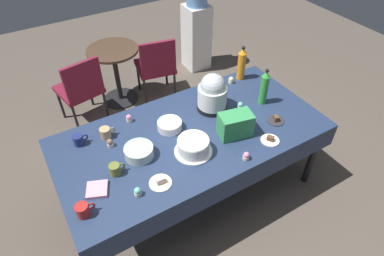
# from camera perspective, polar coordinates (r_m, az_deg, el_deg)

# --- Properties ---
(ground) EXTENTS (9.00, 9.00, 0.00)m
(ground) POSITION_cam_1_polar(r_m,az_deg,el_deg) (3.23, 0.00, -10.61)
(ground) COLOR brown
(potluck_table) EXTENTS (2.20, 1.10, 0.75)m
(potluck_table) POSITION_cam_1_polar(r_m,az_deg,el_deg) (2.71, 0.00, -1.76)
(potluck_table) COLOR navy
(potluck_table) RESTS_ON ground
(frosted_layer_cake) EXTENTS (0.29, 0.29, 0.13)m
(frosted_layer_cake) POSITION_cam_1_polar(r_m,az_deg,el_deg) (2.47, 0.22, -3.20)
(frosted_layer_cake) COLOR silver
(frosted_layer_cake) RESTS_ON potluck_table
(slow_cooker) EXTENTS (0.26, 0.26, 0.35)m
(slow_cooker) POSITION_cam_1_polar(r_m,az_deg,el_deg) (2.82, 3.57, 6.06)
(slow_cooker) COLOR black
(slow_cooker) RESTS_ON potluck_table
(glass_salad_bowl) EXTENTS (0.22, 0.22, 0.08)m
(glass_salad_bowl) POSITION_cam_1_polar(r_m,az_deg,el_deg) (2.49, -9.23, -4.10)
(glass_salad_bowl) COLOR #B2C6BC
(glass_salad_bowl) RESTS_ON potluck_table
(ceramic_snack_bowl) EXTENTS (0.20, 0.20, 0.07)m
(ceramic_snack_bowl) POSITION_cam_1_polar(r_m,az_deg,el_deg) (2.69, -3.92, 0.49)
(ceramic_snack_bowl) COLOR silver
(ceramic_snack_bowl) RESTS_ON potluck_table
(dessert_plate_white) EXTENTS (0.15, 0.15, 0.04)m
(dessert_plate_white) POSITION_cam_1_polar(r_m,az_deg,el_deg) (2.67, 13.45, -2.00)
(dessert_plate_white) COLOR white
(dessert_plate_white) RESTS_ON potluck_table
(dessert_plate_charcoal) EXTENTS (0.14, 0.14, 0.05)m
(dessert_plate_charcoal) POSITION_cam_1_polar(r_m,az_deg,el_deg) (2.86, 14.38, 1.36)
(dessert_plate_charcoal) COLOR #2D2D33
(dessert_plate_charcoal) RESTS_ON potluck_table
(dessert_plate_cream) EXTENTS (0.16, 0.16, 0.05)m
(dessert_plate_cream) POSITION_cam_1_polar(r_m,az_deg,el_deg) (2.32, -5.53, -9.35)
(dessert_plate_cream) COLOR beige
(dessert_plate_cream) RESTS_ON potluck_table
(cupcake_vanilla) EXTENTS (0.05, 0.05, 0.07)m
(cupcake_vanilla) POSITION_cam_1_polar(r_m,az_deg,el_deg) (2.81, -10.91, 1.67)
(cupcake_vanilla) COLOR beige
(cupcake_vanilla) RESTS_ON potluck_table
(cupcake_rose) EXTENTS (0.05, 0.05, 0.07)m
(cupcake_rose) POSITION_cam_1_polar(r_m,az_deg,el_deg) (3.24, 6.82, 8.27)
(cupcake_rose) COLOR beige
(cupcake_rose) RESTS_ON potluck_table
(cupcake_berry) EXTENTS (0.05, 0.05, 0.07)m
(cupcake_berry) POSITION_cam_1_polar(r_m,az_deg,el_deg) (2.47, 9.43, -4.84)
(cupcake_berry) COLOR beige
(cupcake_berry) RESTS_ON potluck_table
(cupcake_cocoa) EXTENTS (0.05, 0.05, 0.07)m
(cupcake_cocoa) POSITION_cam_1_polar(r_m,az_deg,el_deg) (2.92, 8.39, 3.87)
(cupcake_cocoa) COLOR beige
(cupcake_cocoa) RESTS_ON potluck_table
(cupcake_mint) EXTENTS (0.05, 0.05, 0.07)m
(cupcake_mint) POSITION_cam_1_polar(r_m,az_deg,el_deg) (2.26, -9.45, -10.91)
(cupcake_mint) COLOR beige
(cupcake_mint) RESTS_ON potluck_table
(cupcake_lemon) EXTENTS (0.05, 0.05, 0.07)m
(cupcake_lemon) POSITION_cam_1_polar(r_m,az_deg,el_deg) (2.62, -14.10, -2.54)
(cupcake_lemon) COLOR beige
(cupcake_lemon) RESTS_ON potluck_table
(soda_bottle_lime_soda) EXTENTS (0.07, 0.07, 0.35)m
(soda_bottle_lime_soda) POSITION_cam_1_polar(r_m,az_deg,el_deg) (2.95, 12.46, 6.87)
(soda_bottle_lime_soda) COLOR green
(soda_bottle_lime_soda) RESTS_ON potluck_table
(soda_bottle_orange_juice) EXTENTS (0.08, 0.08, 0.34)m
(soda_bottle_orange_juice) POSITION_cam_1_polar(r_m,az_deg,el_deg) (3.25, 8.64, 10.96)
(soda_bottle_orange_juice) COLOR orange
(soda_bottle_orange_juice) RESTS_ON potluck_table
(coffee_mug_olive) EXTENTS (0.12, 0.08, 0.09)m
(coffee_mug_olive) POSITION_cam_1_polar(r_m,az_deg,el_deg) (2.40, -13.22, -7.02)
(coffee_mug_olive) COLOR olive
(coffee_mug_olive) RESTS_ON potluck_table
(coffee_mug_red) EXTENTS (0.13, 0.09, 0.09)m
(coffee_mug_red) POSITION_cam_1_polar(r_m,az_deg,el_deg) (2.24, -18.45, -13.43)
(coffee_mug_red) COLOR #B2231E
(coffee_mug_red) RESTS_ON potluck_table
(coffee_mug_tan) EXTENTS (0.13, 0.09, 0.09)m
(coffee_mug_tan) POSITION_cam_1_polar(r_m,az_deg,el_deg) (2.69, -14.80, -0.82)
(coffee_mug_tan) COLOR tan
(coffee_mug_tan) RESTS_ON potluck_table
(coffee_mug_navy) EXTENTS (0.12, 0.08, 0.09)m
(coffee_mug_navy) POSITION_cam_1_polar(r_m,az_deg,el_deg) (2.69, -19.13, -1.98)
(coffee_mug_navy) COLOR navy
(coffee_mug_navy) RESTS_ON potluck_table
(soda_carton) EXTENTS (0.29, 0.21, 0.20)m
(soda_carton) POSITION_cam_1_polar(r_m,az_deg,el_deg) (2.61, 7.55, 0.57)
(soda_carton) COLOR #338C4C
(soda_carton) RESTS_ON potluck_table
(paper_napkin_stack) EXTENTS (0.18, 0.18, 0.02)m
(paper_napkin_stack) POSITION_cam_1_polar(r_m,az_deg,el_deg) (2.36, -16.21, -10.24)
(paper_napkin_stack) COLOR pink
(paper_napkin_stack) RESTS_ON potluck_table
(maroon_chair_left) EXTENTS (0.52, 0.52, 0.85)m
(maroon_chair_left) POSITION_cam_1_polar(r_m,az_deg,el_deg) (3.83, -18.81, 6.74)
(maroon_chair_left) COLOR maroon
(maroon_chair_left) RESTS_ON ground
(maroon_chair_right) EXTENTS (0.51, 0.51, 0.85)m
(maroon_chair_right) POSITION_cam_1_polar(r_m,az_deg,el_deg) (4.04, -6.26, 10.89)
(maroon_chair_right) COLOR maroon
(maroon_chair_right) RESTS_ON ground
(round_cafe_table) EXTENTS (0.60, 0.60, 0.72)m
(round_cafe_table) POSITION_cam_1_polar(r_m,az_deg,el_deg) (4.09, -13.24, 10.53)
(round_cafe_table) COLOR #473323
(round_cafe_table) RESTS_ON ground
(water_cooler) EXTENTS (0.32, 0.32, 1.24)m
(water_cooler) POSITION_cam_1_polar(r_m,az_deg,el_deg) (4.68, 0.79, 17.05)
(water_cooler) COLOR silver
(water_cooler) RESTS_ON ground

